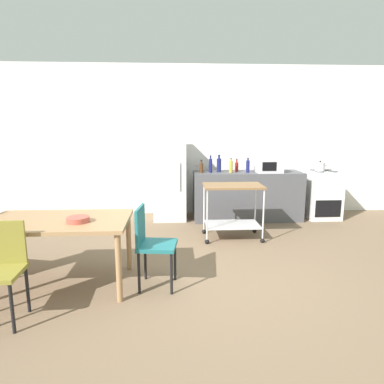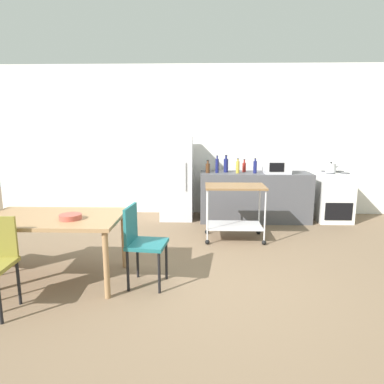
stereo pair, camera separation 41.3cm
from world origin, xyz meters
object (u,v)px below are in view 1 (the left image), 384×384
kitchen_cart (233,202)px  kettle (320,167)px  bottle_vinegar (237,166)px  chair_olive (0,265)px  fruit_bowl (78,219)px  bottle_soy_sauce (219,165)px  bottle_sparkling_water (248,166)px  refrigerator (170,178)px  stove_oven (322,195)px  bottle_wine (210,165)px  chair_teal (151,241)px  bottle_soda (201,168)px  microwave (269,165)px  dining_table (58,227)px  bottle_hot_sauce (231,166)px

kitchen_cart → kettle: kettle is taller
bottle_vinegar → chair_olive: bearing=-129.2°
fruit_bowl → bottle_soy_sauce: bearing=56.3°
bottle_sparkling_water → refrigerator: bearing=172.8°
stove_oven → bottle_wine: (-2.15, -0.06, 0.58)m
bottle_sparkling_water → kettle: (1.35, 0.00, -0.02)m
kitchen_cart → fruit_bowl: size_ratio=3.90×
chair_teal → bottle_wine: bearing=-12.6°
chair_teal → bottle_soda: bottle_soda is taller
refrigerator → bottle_wine: size_ratio=4.95×
bottle_wine → fruit_bowl: size_ratio=1.34×
chair_teal → bottle_sparkling_water: size_ratio=3.31×
chair_olive → refrigerator: 3.68m
bottle_wine → bottle_soy_sauce: 0.18m
bottle_wine → microwave: size_ratio=0.68×
kitchen_cart → fruit_bowl: (-1.90, -1.61, 0.20)m
chair_olive → stove_oven: 5.47m
bottle_wine → bottle_sparkling_water: bearing=-3.5°
chair_olive → fruit_bowl: chair_olive is taller
kettle → stove_oven: bearing=39.7°
refrigerator → microwave: size_ratio=3.37×
bottle_soda → bottle_sparkling_water: bearing=-1.3°
dining_table → refrigerator: bearing=66.7°
stove_oven → bottle_soy_sauce: size_ratio=2.89×
chair_olive → bottle_wine: (2.22, 3.23, 0.52)m
stove_oven → bottle_vinegar: 1.73m
stove_oven → fruit_bowl: (-3.82, -2.74, 0.33)m
bottle_soda → bottle_soy_sauce: bearing=16.1°
chair_olive → bottle_vinegar: bearing=48.7°
stove_oven → bottle_wine: bearing=-178.5°
stove_oven → bottle_soda: (-2.32, -0.08, 0.54)m
bottle_hot_sauce → microwave: size_ratio=0.58×
bottle_hot_sauce → fruit_bowl: 3.35m
stove_oven → kitchen_cart: 2.23m
dining_table → kitchen_cart: bearing=34.9°
microwave → stove_oven: bearing=6.2°
bottle_hot_sauce → microwave: bottle_hot_sauce is taller
chair_teal → kettle: bearing=-41.9°
dining_table → bottle_wine: size_ratio=4.79×
dining_table → chair_teal: size_ratio=1.69×
chair_teal → bottle_sparkling_water: (1.61, 2.61, 0.50)m
refrigerator → bottle_sparkling_water: size_ratio=5.76×
kettle → bottle_sparkling_water: bearing=-180.0°
bottle_soy_sauce → chair_teal: bearing=-111.9°
bottle_soda → bottle_hot_sauce: size_ratio=0.88×
chair_teal → bottle_soy_sauce: bottle_soy_sauce is taller
kitchen_cart → bottle_sparkling_water: (0.45, 1.03, 0.44)m
bottle_soda → fruit_bowl: bottle_soda is taller
chair_olive → bottle_hot_sauce: bearing=48.7°
chair_olive → bottle_wine: 3.95m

